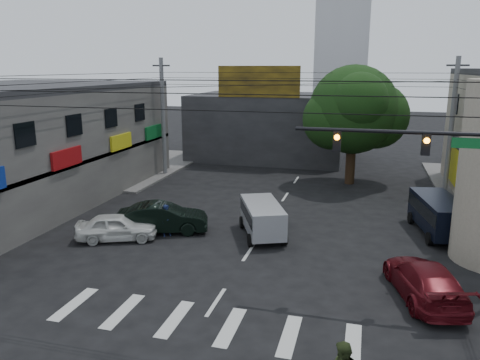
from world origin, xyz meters
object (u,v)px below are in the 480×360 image
at_px(street_tree, 353,110).
at_px(maroon_sedan, 424,280).
at_px(traffic_gantry, 449,176).
at_px(dark_sedan, 162,218).
at_px(utility_pole_far_right, 451,127).
at_px(utility_pole_far_left, 163,118).
at_px(white_compact, 117,227).
at_px(silver_minivan, 262,220).
at_px(traffic_officer, 167,221).
at_px(navy_van, 439,217).

height_order(street_tree, maroon_sedan, street_tree).
height_order(traffic_gantry, maroon_sedan, traffic_gantry).
bearing_deg(dark_sedan, utility_pole_far_right, -69.96).
relative_size(traffic_gantry, utility_pole_far_left, 0.78).
distance_m(street_tree, utility_pole_far_left, 14.56).
bearing_deg(utility_pole_far_left, white_compact, -75.36).
bearing_deg(utility_pole_far_right, silver_minivan, -131.56).
bearing_deg(white_compact, maroon_sedan, -121.42).
xyz_separation_m(utility_pole_far_right, maroon_sedan, (-3.05, -16.60, -3.89)).
xyz_separation_m(silver_minivan, traffic_officer, (-4.71, -1.30, -0.03)).
relative_size(traffic_gantry, navy_van, 1.43).
distance_m(silver_minivan, navy_van, 9.14).
height_order(dark_sedan, maroon_sedan, dark_sedan).
bearing_deg(dark_sedan, navy_van, -94.83).
relative_size(utility_pole_far_left, dark_sedan, 1.84).
distance_m(utility_pole_far_right, silver_minivan, 16.07).
bearing_deg(maroon_sedan, navy_van, -115.25).
relative_size(utility_pole_far_right, maroon_sedan, 1.75).
bearing_deg(traffic_gantry, dark_sedan, 160.69).
bearing_deg(traffic_officer, utility_pole_far_left, 74.25).
bearing_deg(traffic_officer, utility_pole_far_right, 0.53).
distance_m(utility_pole_far_right, white_compact, 22.69).
height_order(traffic_gantry, silver_minivan, traffic_gantry).
bearing_deg(silver_minivan, utility_pole_far_left, 19.09).
height_order(utility_pole_far_right, dark_sedan, utility_pole_far_right).
bearing_deg(utility_pole_far_right, traffic_gantry, -98.94).
height_order(traffic_gantry, navy_van, traffic_gantry).
relative_size(street_tree, utility_pole_far_left, 0.95).
height_order(street_tree, navy_van, street_tree).
height_order(utility_pole_far_left, navy_van, utility_pole_far_left).
bearing_deg(traffic_gantry, utility_pole_far_right, 81.06).
height_order(white_compact, silver_minivan, silver_minivan).
bearing_deg(traffic_gantry, white_compact, 168.95).
bearing_deg(white_compact, traffic_officer, -84.39).
bearing_deg(white_compact, navy_van, -93.63).
bearing_deg(navy_van, utility_pole_far_right, -20.79).
relative_size(utility_pole_far_left, white_compact, 2.15).
relative_size(traffic_gantry, white_compact, 1.68).
distance_m(street_tree, dark_sedan, 16.92).
bearing_deg(street_tree, utility_pole_far_left, -176.05).
distance_m(street_tree, silver_minivan, 14.05).
bearing_deg(traffic_officer, silver_minivan, -24.75).
relative_size(utility_pole_far_left, utility_pole_far_right, 1.00).
height_order(silver_minivan, traffic_officer, silver_minivan).
height_order(white_compact, traffic_officer, traffic_officer).
bearing_deg(navy_van, white_compact, 97.38).
relative_size(dark_sedan, traffic_officer, 2.99).
xyz_separation_m(maroon_sedan, silver_minivan, (-7.32, 4.90, 0.15)).
distance_m(traffic_gantry, white_compact, 15.47).
bearing_deg(traffic_officer, maroon_sedan, -56.90).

